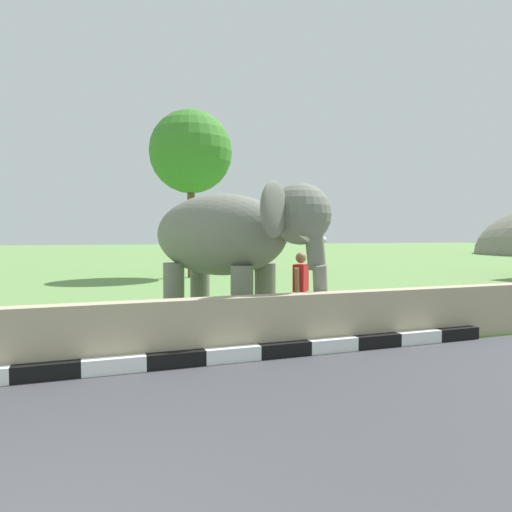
{
  "coord_description": "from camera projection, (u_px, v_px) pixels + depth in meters",
  "views": [
    {
      "loc": [
        0.63,
        -2.81,
        2.0
      ],
      "look_at": [
        3.85,
        5.95,
        1.6
      ],
      "focal_mm": 32.65,
      "sensor_mm": 36.0,
      "label": 1
    }
  ],
  "objects": [
    {
      "name": "person_handler",
      "position": [
        301.0,
        286.0,
        9.93
      ],
      "size": [
        0.52,
        0.55,
        1.66
      ],
      "color": "navy",
      "rests_on": "ground_plane"
    },
    {
      "name": "elephant",
      "position": [
        234.0,
        237.0,
        9.5
      ],
      "size": [
        3.72,
        3.91,
        3.0
      ],
      "color": "slate",
      "rests_on": "ground_plane"
    },
    {
      "name": "striped_curb",
      "position": [
        10.0,
        375.0,
        6.28
      ],
      "size": [
        16.2,
        0.2,
        0.24
      ],
      "color": "white",
      "rests_on": "ground_plane"
    },
    {
      "name": "tree_distant",
      "position": [
        191.0,
        153.0,
        22.27
      ],
      "size": [
        3.97,
        3.97,
        8.02
      ],
      "color": "brown",
      "rests_on": "ground_plane"
    },
    {
      "name": "barrier_parapet",
      "position": [
        179.0,
        331.0,
        7.35
      ],
      "size": [
        28.0,
        0.36,
        1.0
      ],
      "primitive_type": "cube",
      "color": "tan",
      "rests_on": "ground_plane"
    }
  ]
}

